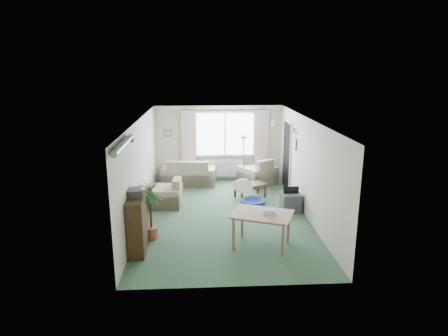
{
  "coord_description": "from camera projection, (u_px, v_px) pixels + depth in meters",
  "views": [
    {
      "loc": [
        -0.55,
        -9.24,
        3.64
      ],
      "look_at": [
        0.0,
        0.3,
        1.15
      ],
      "focal_mm": 32.0,
      "sensor_mm": 36.0,
      "label": 1
    }
  ],
  "objects": [
    {
      "name": "pendant_lamp",
      "position": [
        243.0,
        186.0,
        7.29
      ],
      "size": [
        0.36,
        0.36,
        0.36
      ],
      "primitive_type": "sphere",
      "color": "white"
    },
    {
      "name": "tv_cube",
      "position": [
        291.0,
        202.0,
        10.17
      ],
      "size": [
        0.49,
        0.53,
        0.47
      ],
      "primitive_type": "cube",
      "rotation": [
        0.0,
        0.0,
        0.04
      ],
      "color": "#3F3E44",
      "rests_on": "ground"
    },
    {
      "name": "tinsel_garland",
      "position": [
        123.0,
        144.0,
        6.97
      ],
      "size": [
        1.6,
        1.6,
        0.12
      ],
      "primitive_type": "cylinder",
      "color": "#196626"
    },
    {
      "name": "window",
      "position": [
        225.0,
        134.0,
        12.63
      ],
      "size": [
        1.8,
        0.03,
        1.3
      ],
      "primitive_type": "cube",
      "color": "white"
    },
    {
      "name": "hifi_box",
      "position": [
        135.0,
        192.0,
        7.8
      ],
      "size": [
        0.35,
        0.4,
        0.14
      ],
      "primitive_type": "cube",
      "rotation": [
        0.0,
        0.0,
        0.2
      ],
      "color": "#343338",
      "rests_on": "bookshelf"
    },
    {
      "name": "sofa",
      "position": [
        189.0,
        172.0,
        12.38
      ],
      "size": [
        1.69,
        0.98,
        0.81
      ],
      "primitive_type": "cube",
      "rotation": [
        0.0,
        0.0,
        3.06
      ],
      "color": "beige",
      "rests_on": "ground"
    },
    {
      "name": "bookshelf",
      "position": [
        137.0,
        224.0,
        7.9
      ],
      "size": [
        0.34,
        0.94,
        1.14
      ],
      "primitive_type": "cube",
      "rotation": [
        0.0,
        0.0,
        0.03
      ],
      "color": "black",
      "rests_on": "ground"
    },
    {
      "name": "houseplant",
      "position": [
        151.0,
        209.0,
        8.46
      ],
      "size": [
        0.57,
        0.57,
        1.33
      ],
      "primitive_type": "cylinder",
      "rotation": [
        0.0,
        0.0,
        0.0
      ],
      "color": "#1E592B",
      "rests_on": "ground"
    },
    {
      "name": "armchair_left",
      "position": [
        166.0,
        192.0,
        10.52
      ],
      "size": [
        0.84,
        0.88,
        0.74
      ],
      "primitive_type": "cube",
      "rotation": [
        0.0,
        0.0,
        -1.64
      ],
      "color": "tan",
      "rests_on": "ground"
    },
    {
      "name": "coffee_table",
      "position": [
        250.0,
        191.0,
        11.22
      ],
      "size": [
        0.98,
        0.79,
        0.39
      ],
      "primitive_type": "cube",
      "rotation": [
        0.0,
        0.0,
        0.43
      ],
      "color": "black",
      "rests_on": "ground"
    },
    {
      "name": "doorway",
      "position": [
        287.0,
        156.0,
        11.86
      ],
      "size": [
        0.03,
        0.95,
        2.0
      ],
      "primitive_type": "cube",
      "color": "black"
    },
    {
      "name": "armchair_corner",
      "position": [
        257.0,
        171.0,
        12.37
      ],
      "size": [
        1.28,
        1.26,
        0.85
      ],
      "primitive_type": "cube",
      "rotation": [
        0.0,
        0.0,
        3.7
      ],
      "color": "beige",
      "rests_on": "ground"
    },
    {
      "name": "curtain_right",
      "position": [
        261.0,
        141.0,
        12.66
      ],
      "size": [
        0.45,
        0.08,
        2.0
      ],
      "primitive_type": "cube",
      "color": "beige"
    },
    {
      "name": "gift_box",
      "position": [
        269.0,
        212.0,
        8.03
      ],
      "size": [
        0.26,
        0.2,
        0.12
      ],
      "primitive_type": "cube",
      "rotation": [
        0.0,
        0.0,
        -0.06
      ],
      "color": "silver",
      "rests_on": "dining_table"
    },
    {
      "name": "dining_table",
      "position": [
        261.0,
        230.0,
        8.18
      ],
      "size": [
        1.3,
        1.09,
        0.69
      ],
      "primitive_type": "cube",
      "rotation": [
        0.0,
        0.0,
        -0.38
      ],
      "color": "tan",
      "rests_on": "ground"
    },
    {
      "name": "curtain_rod",
      "position": [
        225.0,
        110.0,
        12.36
      ],
      "size": [
        2.6,
        0.03,
        0.03
      ],
      "primitive_type": "cube",
      "color": "black"
    },
    {
      "name": "radiator",
      "position": [
        225.0,
        168.0,
        12.87
      ],
      "size": [
        1.2,
        0.1,
        0.55
      ],
      "primitive_type": "cube",
      "color": "white"
    },
    {
      "name": "pet_bed",
      "position": [
        253.0,
        202.0,
        10.68
      ],
      "size": [
        0.77,
        0.77,
        0.13
      ],
      "primitive_type": "cylinder",
      "rotation": [
        0.0,
        0.0,
        0.2
      ],
      "color": "#212B9A",
      "rests_on": "ground"
    },
    {
      "name": "wall_picture_right",
      "position": [
        295.0,
        144.0,
        10.75
      ],
      "size": [
        0.03,
        0.24,
        0.3
      ],
      "primitive_type": "cube",
      "color": "brown"
    },
    {
      "name": "wall_picture_back",
      "position": [
        168.0,
        133.0,
        12.52
      ],
      "size": [
        0.28,
        0.03,
        0.22
      ],
      "primitive_type": "cube",
      "color": "brown"
    },
    {
      "name": "ground",
      "position": [
        225.0,
        216.0,
        9.88
      ],
      "size": [
        6.5,
        6.5,
        0.0
      ],
      "primitive_type": "plane",
      "color": "#32543B"
    },
    {
      "name": "bauble_cluster_a",
      "position": [
        273.0,
        121.0,
        10.26
      ],
      "size": [
        0.2,
        0.2,
        0.2
      ],
      "primitive_type": "sphere",
      "color": "silver"
    },
    {
      "name": "photo_frame",
      "position": [
        249.0,
        182.0,
        11.13
      ],
      "size": [
        0.12,
        0.04,
        0.16
      ],
      "primitive_type": "cube",
      "rotation": [
        0.0,
        0.0,
        0.19
      ],
      "color": "#4F4028",
      "rests_on": "coffee_table"
    },
    {
      "name": "curtain_left",
      "position": [
        189.0,
        142.0,
        12.53
      ],
      "size": [
        0.45,
        0.08,
        2.0
      ],
      "primitive_type": "cube",
      "color": "beige"
    },
    {
      "name": "bauble_cluster_b",
      "position": [
        295.0,
        128.0,
        9.12
      ],
      "size": [
        0.2,
        0.2,
        0.2
      ],
      "primitive_type": "sphere",
      "color": "silver"
    }
  ]
}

